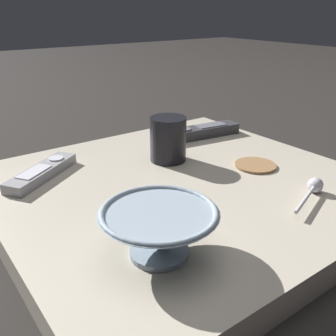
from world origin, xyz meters
name	(u,v)px	position (x,y,z in m)	size (l,w,h in m)	color
ground_plane	(181,202)	(0.00, 0.00, 0.00)	(6.00, 6.00, 0.00)	black
table	(181,192)	(0.00, 0.00, 0.02)	(0.62, 0.66, 0.05)	#B7AD99
cereal_bowl	(159,230)	(-0.17, 0.17, 0.08)	(0.16, 0.16, 0.07)	#8C9EAD
coffee_mug	(168,139)	(0.10, -0.04, 0.09)	(0.08, 0.08, 0.09)	black
teaspoon	(314,187)	(-0.18, -0.15, 0.06)	(0.06, 0.12, 0.03)	silver
tv_remote_near	(202,131)	(0.18, -0.21, 0.06)	(0.07, 0.20, 0.03)	#38383D
tv_remote_far	(42,172)	(0.17, 0.21, 0.06)	(0.13, 0.17, 0.02)	#9E9EA3
drink_coaster	(255,165)	(-0.03, -0.17, 0.05)	(0.08, 0.08, 0.01)	olive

